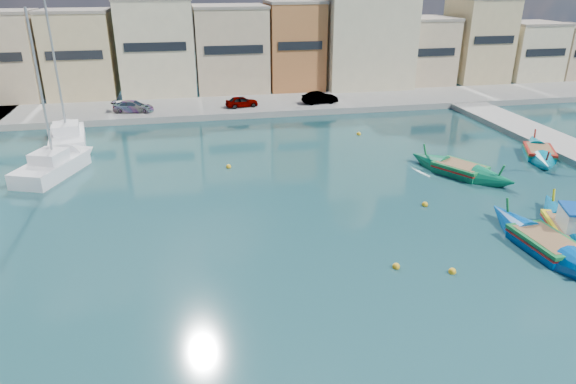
{
  "coord_description": "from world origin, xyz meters",
  "views": [
    {
      "loc": [
        -11.26,
        -20.45,
        12.75
      ],
      "look_at": [
        -5.9,
        6.0,
        1.4
      ],
      "focal_mm": 32.0,
      "sensor_mm": 36.0,
      "label": 1
    }
  ],
  "objects_px": {
    "luzzu_turquoise_cabin": "(569,231)",
    "yacht_midnorth": "(66,161)",
    "luzzu_blue_south": "(546,246)",
    "yacht_north": "(68,134)",
    "luzzu_cyan_mid": "(539,154)",
    "luzzu_green": "(460,171)",
    "church_block": "(363,17)"
  },
  "relations": [
    {
      "from": "luzzu_cyan_mid",
      "to": "luzzu_blue_south",
      "type": "bearing_deg",
      "value": -124.67
    },
    {
      "from": "church_block",
      "to": "luzzu_cyan_mid",
      "type": "height_order",
      "value": "church_block"
    },
    {
      "from": "luzzu_cyan_mid",
      "to": "luzzu_green",
      "type": "relative_size",
      "value": 0.99
    },
    {
      "from": "church_block",
      "to": "luzzu_green",
      "type": "distance_m",
      "value": 31.21
    },
    {
      "from": "luzzu_green",
      "to": "luzzu_blue_south",
      "type": "height_order",
      "value": "luzzu_green"
    },
    {
      "from": "luzzu_blue_south",
      "to": "yacht_north",
      "type": "bearing_deg",
      "value": 137.22
    },
    {
      "from": "church_block",
      "to": "luzzu_blue_south",
      "type": "relative_size",
      "value": 2.09
    },
    {
      "from": "luzzu_turquoise_cabin",
      "to": "luzzu_cyan_mid",
      "type": "bearing_deg",
      "value": 60.28
    },
    {
      "from": "yacht_north",
      "to": "luzzu_green",
      "type": "bearing_deg",
      "value": -26.89
    },
    {
      "from": "church_block",
      "to": "yacht_north",
      "type": "distance_m",
      "value": 35.78
    },
    {
      "from": "luzzu_turquoise_cabin",
      "to": "yacht_north",
      "type": "bearing_deg",
      "value": 140.68
    },
    {
      "from": "luzzu_cyan_mid",
      "to": "luzzu_blue_south",
      "type": "height_order",
      "value": "luzzu_blue_south"
    },
    {
      "from": "church_block",
      "to": "luzzu_green",
      "type": "xyz_separation_m",
      "value": [
        -2.88,
        -29.99,
        -8.13
      ]
    },
    {
      "from": "luzzu_green",
      "to": "luzzu_turquoise_cabin",
      "type": "bearing_deg",
      "value": -83.86
    },
    {
      "from": "yacht_north",
      "to": "yacht_midnorth",
      "type": "distance_m",
      "value": 7.41
    },
    {
      "from": "luzzu_turquoise_cabin",
      "to": "yacht_midnorth",
      "type": "distance_m",
      "value": 32.78
    },
    {
      "from": "church_block",
      "to": "luzzu_turquoise_cabin",
      "type": "distance_m",
      "value": 40.53
    },
    {
      "from": "church_block",
      "to": "yacht_north",
      "type": "bearing_deg",
      "value": -153.38
    },
    {
      "from": "luzzu_blue_south",
      "to": "yacht_north",
      "type": "relative_size",
      "value": 0.74
    },
    {
      "from": "luzzu_blue_south",
      "to": "luzzu_turquoise_cabin",
      "type": "bearing_deg",
      "value": 26.27
    },
    {
      "from": "luzzu_turquoise_cabin",
      "to": "luzzu_cyan_mid",
      "type": "xyz_separation_m",
      "value": [
        6.84,
        11.98,
        -0.09
      ]
    },
    {
      "from": "luzzu_turquoise_cabin",
      "to": "yacht_north",
      "type": "xyz_separation_m",
      "value": [
        -29.35,
        24.05,
        0.14
      ]
    },
    {
      "from": "luzzu_cyan_mid",
      "to": "yacht_north",
      "type": "distance_m",
      "value": 38.15
    },
    {
      "from": "yacht_midnorth",
      "to": "luzzu_turquoise_cabin",
      "type": "bearing_deg",
      "value": -30.69
    },
    {
      "from": "luzzu_cyan_mid",
      "to": "luzzu_green",
      "type": "xyz_separation_m",
      "value": [
        -7.88,
        -2.29,
        0.03
      ]
    },
    {
      "from": "luzzu_turquoise_cabin",
      "to": "yacht_north",
      "type": "distance_m",
      "value": 37.95
    },
    {
      "from": "luzzu_turquoise_cabin",
      "to": "yacht_midnorth",
      "type": "height_order",
      "value": "yacht_midnorth"
    },
    {
      "from": "church_block",
      "to": "luzzu_cyan_mid",
      "type": "bearing_deg",
      "value": -79.77
    },
    {
      "from": "yacht_north",
      "to": "luzzu_cyan_mid",
      "type": "bearing_deg",
      "value": -18.44
    },
    {
      "from": "luzzu_green",
      "to": "luzzu_blue_south",
      "type": "distance_m",
      "value": 10.83
    },
    {
      "from": "luzzu_cyan_mid",
      "to": "luzzu_green",
      "type": "bearing_deg",
      "value": -163.79
    },
    {
      "from": "yacht_north",
      "to": "yacht_midnorth",
      "type": "bearing_deg",
      "value": -80.96
    }
  ]
}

